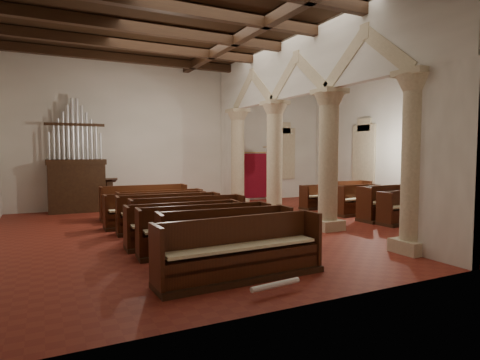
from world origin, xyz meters
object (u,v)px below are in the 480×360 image
lectern (110,197)px  processional_banner (270,184)px  nave_pew_0 (242,259)px  aisle_pew_0 (403,213)px  pipe_organ (76,176)px

lectern → processional_banner: (6.84, -0.77, 0.30)m
lectern → processional_banner: 6.89m
lectern → nave_pew_0: size_ratio=0.40×
lectern → processional_banner: processional_banner is taller
aisle_pew_0 → processional_banner: bearing=96.7°
nave_pew_0 → pipe_organ: bearing=98.9°
pipe_organ → aisle_pew_0: (9.05, -7.31, -1.02)m
pipe_organ → nave_pew_0: pipe_organ is taller
nave_pew_0 → aisle_pew_0: nave_pew_0 is taller
nave_pew_0 → processional_banner: bearing=54.3°
pipe_organ → processional_banner: (8.03, -0.78, -0.54)m
processional_banner → pipe_organ: bearing=149.6°
processional_banner → aisle_pew_0: bearing=-105.9°
processional_banner → nave_pew_0: (-6.04, -9.21, -0.46)m
pipe_organ → lectern: pipe_organ is taller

